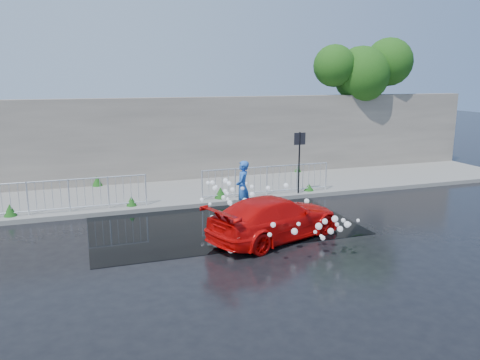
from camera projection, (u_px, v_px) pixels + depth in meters
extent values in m
plane|color=black|center=(214.00, 234.00, 13.65)|extent=(90.00, 90.00, 0.00)
cube|color=slate|center=(179.00, 193.00, 18.25)|extent=(30.00, 4.00, 0.15)
cube|color=slate|center=(191.00, 206.00, 16.41)|extent=(30.00, 0.25, 0.16)
cube|color=#696259|center=(168.00, 139.00, 19.89)|extent=(30.00, 0.60, 3.50)
cube|color=black|center=(221.00, 223.00, 14.73)|extent=(8.00, 5.00, 0.01)
cylinder|color=black|center=(299.00, 165.00, 17.56)|extent=(0.06, 0.06, 2.50)
cube|color=black|center=(300.00, 139.00, 17.35)|extent=(0.45, 0.04, 0.45)
cylinder|color=#332114|center=(359.00, 117.00, 23.83)|extent=(0.36, 0.36, 5.00)
sphere|color=#173A0E|center=(362.00, 74.00, 22.48)|extent=(2.70, 2.70, 2.70)
sphere|color=#173A0E|center=(389.00, 62.00, 22.82)|extent=(2.33, 2.33, 2.33)
sphere|color=#173A0E|center=(334.00, 66.00, 21.92)|extent=(1.98, 1.98, 1.98)
cylinder|color=silver|center=(146.00, 189.00, 16.12)|extent=(0.05, 0.05, 1.10)
cylinder|color=silver|center=(68.00, 180.00, 15.22)|extent=(5.00, 0.04, 0.04)
cylinder|color=silver|center=(70.00, 208.00, 15.43)|extent=(5.00, 0.04, 0.04)
cylinder|color=silver|center=(202.00, 185.00, 16.75)|extent=(0.05, 0.05, 1.10)
cylinder|color=silver|center=(326.00, 176.00, 18.32)|extent=(0.05, 0.05, 1.10)
cylinder|color=silver|center=(267.00, 167.00, 17.42)|extent=(5.00, 0.04, 0.04)
cylinder|color=silver|center=(267.00, 191.00, 17.63)|extent=(5.00, 0.04, 0.04)
cone|color=#194713|center=(10.00, 210.00, 14.89)|extent=(0.40, 0.40, 0.40)
cone|color=#194713|center=(131.00, 201.00, 16.09)|extent=(0.36, 0.36, 0.34)
cone|color=#194713|center=(220.00, 193.00, 17.09)|extent=(0.44, 0.44, 0.41)
cone|color=#194713|center=(309.00, 187.00, 18.24)|extent=(0.38, 0.38, 0.28)
cone|color=#194713|center=(97.00, 181.00, 19.01)|extent=(0.42, 0.42, 0.41)
cone|color=#194713|center=(298.00, 169.00, 21.85)|extent=(0.34, 0.34, 0.26)
sphere|color=white|center=(229.00, 183.00, 15.60)|extent=(0.16, 0.16, 0.16)
sphere|color=white|center=(224.00, 198.00, 15.06)|extent=(0.15, 0.15, 0.15)
sphere|color=white|center=(252.00, 194.00, 15.00)|extent=(0.17, 0.17, 0.17)
sphere|color=white|center=(212.00, 218.00, 13.94)|extent=(0.17, 0.17, 0.17)
sphere|color=white|center=(242.00, 216.00, 14.29)|extent=(0.16, 0.16, 0.16)
sphere|color=white|center=(225.00, 179.00, 16.16)|extent=(0.10, 0.10, 0.10)
sphere|color=white|center=(208.00, 183.00, 15.45)|extent=(0.13, 0.13, 0.13)
sphere|color=white|center=(227.00, 193.00, 14.93)|extent=(0.12, 0.12, 0.12)
sphere|color=white|center=(309.00, 211.00, 14.90)|extent=(0.16, 0.16, 0.16)
sphere|color=white|center=(243.00, 188.00, 15.43)|extent=(0.13, 0.13, 0.13)
sphere|color=white|center=(245.00, 201.00, 14.60)|extent=(0.17, 0.17, 0.17)
sphere|color=white|center=(242.00, 204.00, 14.66)|extent=(0.07, 0.07, 0.07)
sphere|color=white|center=(226.00, 181.00, 15.79)|extent=(0.18, 0.18, 0.18)
sphere|color=white|center=(228.00, 199.00, 14.82)|extent=(0.11, 0.11, 0.11)
sphere|color=white|center=(287.00, 204.00, 14.96)|extent=(0.09, 0.09, 0.09)
sphere|color=white|center=(282.00, 206.00, 14.93)|extent=(0.14, 0.14, 0.14)
sphere|color=white|center=(230.00, 203.00, 14.56)|extent=(0.16, 0.16, 0.16)
sphere|color=white|center=(279.00, 221.00, 14.19)|extent=(0.09, 0.09, 0.09)
sphere|color=white|center=(246.00, 183.00, 16.04)|extent=(0.08, 0.08, 0.08)
sphere|color=white|center=(202.00, 200.00, 14.60)|extent=(0.12, 0.12, 0.12)
sphere|color=white|center=(212.00, 222.00, 13.75)|extent=(0.12, 0.12, 0.12)
sphere|color=white|center=(212.00, 183.00, 15.48)|extent=(0.15, 0.15, 0.15)
sphere|color=white|center=(232.00, 207.00, 14.49)|extent=(0.14, 0.14, 0.14)
sphere|color=white|center=(229.00, 184.00, 15.90)|extent=(0.11, 0.11, 0.11)
sphere|color=white|center=(307.00, 201.00, 15.07)|extent=(0.17, 0.17, 0.17)
sphere|color=white|center=(271.00, 198.00, 15.23)|extent=(0.09, 0.09, 0.09)
sphere|color=white|center=(246.00, 211.00, 14.37)|extent=(0.16, 0.16, 0.16)
sphere|color=white|center=(264.00, 213.00, 14.29)|extent=(0.07, 0.07, 0.07)
sphere|color=white|center=(232.00, 190.00, 15.41)|extent=(0.15, 0.15, 0.15)
sphere|color=white|center=(252.00, 187.00, 15.60)|extent=(0.13, 0.13, 0.13)
sphere|color=white|center=(266.00, 202.00, 14.87)|extent=(0.09, 0.09, 0.09)
sphere|color=white|center=(313.00, 213.00, 14.79)|extent=(0.12, 0.12, 0.12)
sphere|color=white|center=(286.00, 186.00, 16.14)|extent=(0.18, 0.18, 0.18)
sphere|color=white|center=(268.00, 188.00, 15.59)|extent=(0.16, 0.16, 0.16)
sphere|color=white|center=(215.00, 188.00, 15.11)|extent=(0.15, 0.15, 0.15)
sphere|color=white|center=(289.00, 216.00, 14.59)|extent=(0.10, 0.10, 0.10)
sphere|color=white|center=(210.00, 204.00, 14.42)|extent=(0.10, 0.10, 0.10)
sphere|color=white|center=(305.00, 212.00, 14.86)|extent=(0.16, 0.16, 0.16)
sphere|color=white|center=(243.00, 223.00, 14.07)|extent=(0.08, 0.08, 0.08)
sphere|color=white|center=(225.00, 191.00, 15.12)|extent=(0.15, 0.15, 0.15)
sphere|color=white|center=(216.00, 187.00, 15.30)|extent=(0.12, 0.12, 0.12)
sphere|color=white|center=(335.00, 219.00, 11.53)|extent=(0.17, 0.17, 0.17)
sphere|color=white|center=(331.00, 231.00, 12.45)|extent=(0.17, 0.17, 0.17)
sphere|color=white|center=(270.00, 235.00, 11.81)|extent=(0.12, 0.12, 0.12)
sphere|color=white|center=(347.00, 224.00, 11.57)|extent=(0.16, 0.16, 0.16)
sphere|color=white|center=(294.00, 231.00, 12.29)|extent=(0.17, 0.17, 0.17)
sphere|color=white|center=(349.00, 224.00, 12.07)|extent=(0.10, 0.10, 0.10)
sphere|color=white|center=(337.00, 224.00, 11.84)|extent=(0.11, 0.11, 0.11)
sphere|color=white|center=(319.00, 226.00, 11.74)|extent=(0.18, 0.18, 0.18)
sphere|color=white|center=(358.00, 220.00, 11.98)|extent=(0.09, 0.09, 0.09)
sphere|color=white|center=(343.00, 220.00, 11.78)|extent=(0.11, 0.11, 0.11)
sphere|color=white|center=(323.00, 238.00, 12.69)|extent=(0.13, 0.13, 0.13)
sphere|color=white|center=(321.00, 236.00, 12.76)|extent=(0.09, 0.09, 0.09)
sphere|color=white|center=(299.00, 224.00, 11.20)|extent=(0.10, 0.10, 0.10)
sphere|color=white|center=(239.00, 238.00, 11.65)|extent=(0.06, 0.06, 0.06)
sphere|color=white|center=(231.00, 250.00, 12.05)|extent=(0.17, 0.17, 0.17)
sphere|color=white|center=(340.00, 229.00, 12.14)|extent=(0.16, 0.16, 0.16)
sphere|color=white|center=(315.00, 232.00, 12.49)|extent=(0.10, 0.10, 0.10)
sphere|color=white|center=(238.00, 239.00, 11.93)|extent=(0.07, 0.07, 0.07)
sphere|color=white|center=(273.00, 225.00, 11.11)|extent=(0.13, 0.13, 0.13)
sphere|color=white|center=(325.00, 221.00, 11.43)|extent=(0.14, 0.14, 0.14)
imported|color=red|center=(275.00, 218.00, 13.21)|extent=(4.52, 3.08, 1.22)
imported|color=blue|center=(243.00, 187.00, 15.59)|extent=(0.68, 0.78, 1.79)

